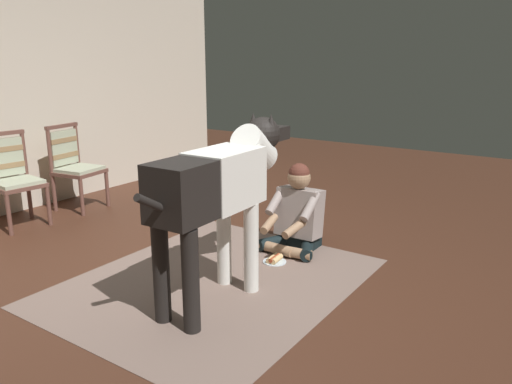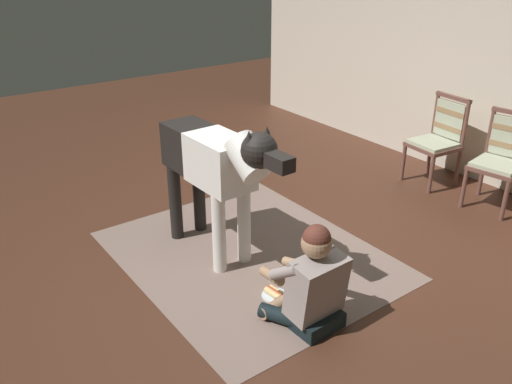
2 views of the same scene
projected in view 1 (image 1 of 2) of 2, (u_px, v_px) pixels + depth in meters
name	position (u px, v px, depth m)	size (l,w,h in m)	color
ground_plane	(210.00, 282.00, 4.00)	(13.62, 13.62, 0.00)	#45261A
area_rug	(214.00, 281.00, 4.00)	(2.39, 1.97, 0.01)	#796258
dining_chair_left_of_pair	(12.00, 175.00, 5.24)	(0.51, 0.51, 0.98)	brown
dining_chair_right_of_pair	(73.00, 163.00, 5.84)	(0.53, 0.53, 0.98)	brown
person_sitting_on_floor	(297.00, 215.00, 4.61)	(0.63, 0.58, 0.81)	black
large_dog	(220.00, 186.00, 3.53)	(1.70, 0.38, 1.31)	white
hot_dog_on_plate	(275.00, 260.00, 4.37)	(0.20, 0.20, 0.06)	silver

